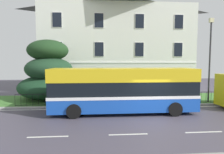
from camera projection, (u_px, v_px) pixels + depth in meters
The scene contains 7 objects.
ground_plane at pixel (151, 118), 12.63m from camera, with size 60.00×56.00×0.18m.
georgian_townhouse at pixel (116, 40), 26.02m from camera, with size 18.67×9.15×12.71m.
iron_verge_railing at pixel (128, 98), 15.89m from camera, with size 18.14×0.04×0.97m.
evergreen_tree at pixel (49, 75), 18.15m from camera, with size 5.64×5.64×5.64m.
single_decker_bus at pixel (123, 89), 13.74m from camera, with size 10.27×2.77×3.19m.
street_lamp_post at pixel (210, 55), 16.60m from camera, with size 0.36×0.24×7.25m.
litter_bin at pixel (183, 95), 17.12m from camera, with size 0.54×0.54×1.09m.
Camera 1 is at (-3.55, -11.14, 3.72)m, focal length 30.69 mm.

